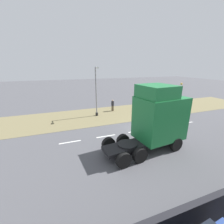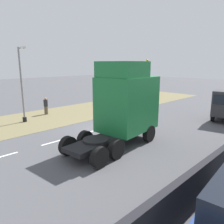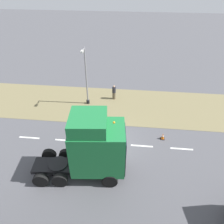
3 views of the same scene
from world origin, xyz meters
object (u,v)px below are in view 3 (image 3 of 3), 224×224
Objects in this scene: lorry_cab at (94,147)px; traffic_cone_lead at (163,136)px; lamp_post at (86,80)px; pedestrian at (114,92)px.

traffic_cone_lead is at bearing 123.70° from lorry_cab.
lamp_post reaches higher than pedestrian.
lorry_cab is 9.32m from lamp_post.
pedestrian is 7.83m from traffic_cone_lead.
pedestrian is at bearing 116.63° from lamp_post.
lorry_cab is at bearing -50.56° from traffic_cone_lead.
traffic_cone_lead is (-4.15, 5.05, -2.17)m from lorry_cab.
lamp_post is 10.44× the size of traffic_cone_lead.
lorry_cab reaches higher than traffic_cone_lead.
lorry_cab is 10.48m from pedestrian.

